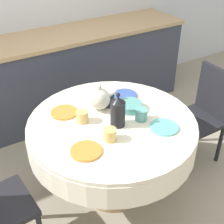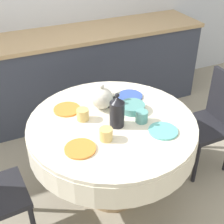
# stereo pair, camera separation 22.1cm
# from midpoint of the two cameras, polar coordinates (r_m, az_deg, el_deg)

# --- Properties ---
(ground_plane) EXTENTS (12.00, 12.00, 0.00)m
(ground_plane) POSITION_cam_midpoint_polar(r_m,az_deg,el_deg) (2.76, 2.37, -14.50)
(ground_plane) COLOR #9E937F
(kitchen_counter) EXTENTS (3.24, 0.64, 0.94)m
(kitchen_counter) POSITION_cam_midpoint_polar(r_m,az_deg,el_deg) (3.50, -7.48, 6.51)
(kitchen_counter) COLOR #383D4C
(kitchen_counter) RESTS_ON ground_plane
(dining_table) EXTENTS (1.24, 1.24, 0.74)m
(dining_table) POSITION_cam_midpoint_polar(r_m,az_deg,el_deg) (2.33, 2.72, -4.30)
(dining_table) COLOR tan
(dining_table) RESTS_ON ground_plane
(chair_left) EXTENTS (0.40, 0.40, 0.90)m
(chair_left) POSITION_cam_midpoint_polar(r_m,az_deg,el_deg) (2.89, 19.96, -1.10)
(chair_left) COLOR black
(chair_left) RESTS_ON ground_plane
(plate_near_left) EXTENTS (0.20, 0.20, 0.01)m
(plate_near_left) POSITION_cam_midpoint_polar(r_m,az_deg,el_deg) (2.00, -2.69, -6.84)
(plate_near_left) COLOR orange
(plate_near_left) RESTS_ON dining_table
(cup_near_left) EXTENTS (0.09, 0.09, 0.09)m
(cup_near_left) POSITION_cam_midpoint_polar(r_m,az_deg,el_deg) (2.06, 1.97, -4.19)
(cup_near_left) COLOR #DBB766
(cup_near_left) RESTS_ON dining_table
(plate_near_right) EXTENTS (0.20, 0.20, 0.01)m
(plate_near_right) POSITION_cam_midpoint_polar(r_m,az_deg,el_deg) (2.20, 12.20, -3.50)
(plate_near_right) COLOR #60BCB7
(plate_near_right) RESTS_ON dining_table
(cup_near_right) EXTENTS (0.09, 0.09, 0.09)m
(cup_near_right) POSITION_cam_midpoint_polar(r_m,az_deg,el_deg) (2.25, 8.27, -0.92)
(cup_near_right) COLOR #5BA39E
(cup_near_right) RESTS_ON dining_table
(plate_far_left) EXTENTS (0.20, 0.20, 0.01)m
(plate_far_left) POSITION_cam_midpoint_polar(r_m,az_deg,el_deg) (2.39, -5.63, 0.42)
(plate_far_left) COLOR orange
(plate_far_left) RESTS_ON dining_table
(cup_far_left) EXTENTS (0.09, 0.09, 0.09)m
(cup_far_left) POSITION_cam_midpoint_polar(r_m,az_deg,el_deg) (2.25, -2.59, -0.55)
(cup_far_left) COLOR #DBB766
(cup_far_left) RESTS_ON dining_table
(plate_far_right) EXTENTS (0.20, 0.20, 0.01)m
(plate_far_right) POSITION_cam_midpoint_polar(r_m,az_deg,el_deg) (2.55, 5.79, 2.84)
(plate_far_right) COLOR #3856AD
(plate_far_right) RESTS_ON dining_table
(cup_far_right) EXTENTS (0.09, 0.09, 0.09)m
(cup_far_right) POSITION_cam_midpoint_polar(r_m,az_deg,el_deg) (2.41, 2.61, 1.98)
(cup_far_right) COLOR #28282D
(cup_far_right) RESTS_ON dining_table
(coffee_carafe) EXTENTS (0.10, 0.10, 0.26)m
(coffee_carafe) POSITION_cam_midpoint_polar(r_m,az_deg,el_deg) (2.16, 3.87, -0.06)
(coffee_carafe) COLOR black
(coffee_carafe) RESTS_ON dining_table
(teapot) EXTENTS (0.23, 0.17, 0.21)m
(teapot) POSITION_cam_midpoint_polar(r_m,az_deg,el_deg) (2.35, 0.96, 2.51)
(teapot) COLOR silver
(teapot) RESTS_ON dining_table
(fruit_bowl) EXTENTS (0.19, 0.19, 0.05)m
(fruit_bowl) POSITION_cam_midpoint_polar(r_m,az_deg,el_deg) (2.38, 6.45, 0.79)
(fruit_bowl) COLOR #569993
(fruit_bowl) RESTS_ON dining_table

